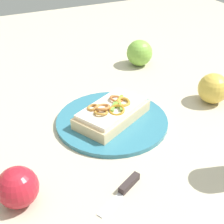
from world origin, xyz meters
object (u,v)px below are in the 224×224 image
apple_0 (139,53)px  knife (125,188)px  plate (112,121)px  apple_2 (18,187)px  apple_1 (213,88)px  sandwich (112,112)px

apple_0 → knife: size_ratio=0.76×
plate → apple_2: apple_2 is taller
apple_1 → apple_2: 0.55m
apple_0 → apple_2: 0.63m
sandwich → knife: (0.07, 0.21, -0.02)m
knife → sandwich: bearing=-136.9°
sandwich → apple_1: apple_1 is taller
plate → apple_0: size_ratio=3.23×
apple_0 → knife: 0.55m
apple_2 → knife: bearing=162.9°
apple_0 → knife: (0.30, 0.47, -0.04)m
sandwich → apple_2: bearing=-175.5°
apple_0 → sandwich: bearing=49.4°
apple_1 → knife: (0.35, 0.18, -0.03)m
plate → apple_2: (0.25, 0.15, 0.03)m
apple_1 → apple_2: bearing=13.4°
sandwich → apple_1: size_ratio=2.58×
knife → apple_0: bearing=-149.8°
plate → apple_0: 0.34m
sandwich → apple_1: (-0.28, 0.03, 0.01)m
plate → apple_0: bearing=-130.6°
plate → knife: 0.22m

